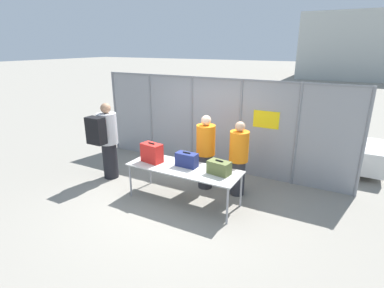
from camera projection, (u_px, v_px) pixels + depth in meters
name	position (u px, v px, depth m)	size (l,w,h in m)	color
ground_plane	(176.00, 199.00, 6.30)	(120.00, 120.00, 0.00)	gray
fence_section	(215.00, 123.00, 7.53)	(6.68, 0.07, 2.34)	gray
inspection_table	(184.00, 170.00, 6.00)	(2.32, 0.83, 0.75)	#B2B2AD
suitcase_red	(152.00, 153.00, 6.23)	(0.47, 0.31, 0.42)	red
suitcase_navy	(187.00, 160.00, 6.01)	(0.44, 0.22, 0.31)	navy
suitcase_olive	(219.00, 168.00, 5.66)	(0.45, 0.30, 0.28)	#566033
traveler_hooded	(106.00, 139.00, 6.98)	(0.45, 0.70, 1.83)	black
security_worker_near	(206.00, 151.00, 6.57)	(0.41, 0.41, 1.67)	#2D2D33
security_worker_far	(239.00, 158.00, 6.26)	(0.40, 0.40, 1.62)	#2D2D33
utility_trailer	(317.00, 149.00, 8.04)	(4.01, 2.16, 0.72)	silver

